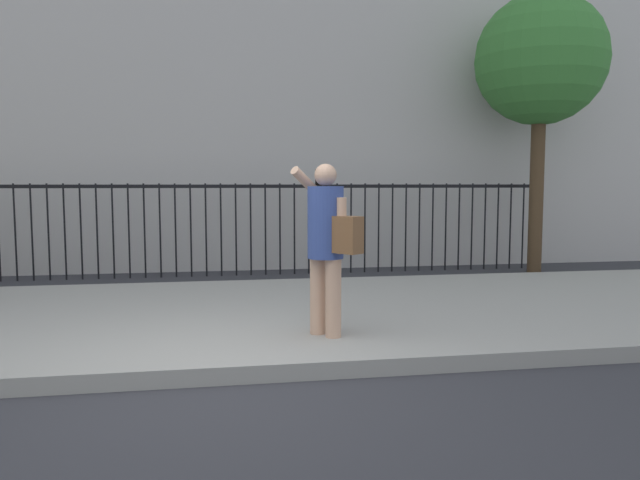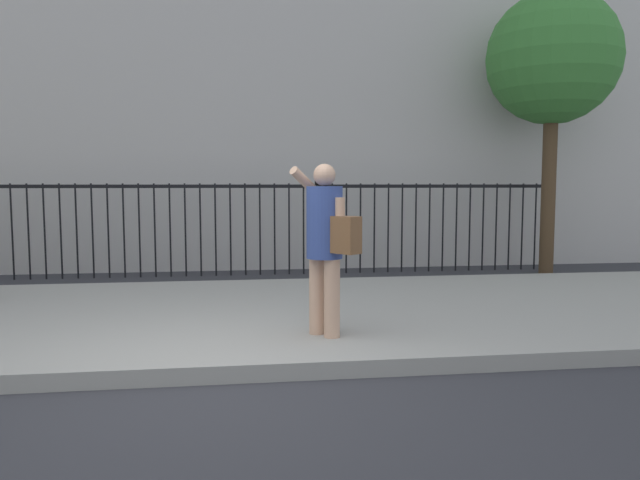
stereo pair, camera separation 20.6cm
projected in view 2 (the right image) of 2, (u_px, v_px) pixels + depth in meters
ground_plane at (212, 385)px, 4.87m from camera, size 60.00×60.00×0.00m
sidewalk at (219, 317)px, 7.03m from camera, size 28.00×4.40×0.15m
iron_fence at (223, 217)px, 10.59m from camera, size 12.03×0.04×1.60m
pedestrian_on_phone at (327, 237)px, 5.76m from camera, size 0.64×0.71×1.63m
street_tree_near at (553, 60)px, 10.56m from camera, size 2.27×2.27×4.89m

